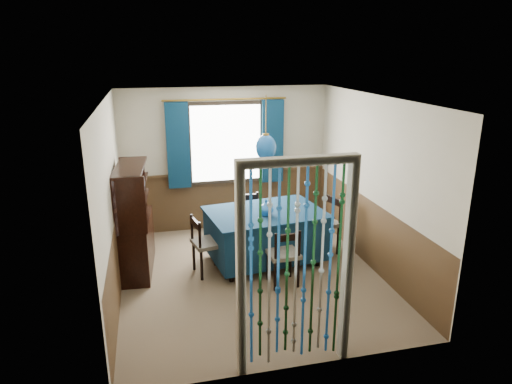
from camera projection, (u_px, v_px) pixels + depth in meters
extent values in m
plane|color=brown|center=(251.00, 276.00, 6.50)|extent=(4.00, 4.00, 0.00)
plane|color=silver|center=(251.00, 98.00, 5.75)|extent=(4.00, 4.00, 0.00)
plane|color=#B9B098|center=(226.00, 159.00, 7.98)|extent=(3.60, 0.00, 3.60)
plane|color=#B9B098|center=(298.00, 255.00, 4.27)|extent=(3.60, 0.00, 3.60)
plane|color=#B9B098|center=(112.00, 203.00, 5.73)|extent=(0.00, 4.00, 4.00)
plane|color=#B9B098|center=(373.00, 184.00, 6.52)|extent=(0.00, 4.00, 4.00)
plane|color=#452F1A|center=(227.00, 200.00, 8.19)|extent=(3.60, 0.00, 3.60)
plane|color=#452F1A|center=(296.00, 323.00, 4.51)|extent=(3.60, 0.00, 3.60)
plane|color=#452F1A|center=(118.00, 257.00, 5.95)|extent=(0.00, 4.00, 4.00)
plane|color=#452F1A|center=(369.00, 233.00, 6.74)|extent=(0.00, 4.00, 4.00)
cube|color=black|center=(226.00, 143.00, 7.85)|extent=(1.32, 0.12, 1.42)
cube|color=#0C2740|center=(265.00, 234.00, 6.83)|extent=(1.75, 1.30, 0.66)
cube|color=#0C2740|center=(265.00, 212.00, 6.73)|extent=(1.81, 1.37, 0.03)
cylinder|color=black|center=(231.00, 277.00, 6.34)|extent=(0.07, 0.07, 0.14)
cylinder|color=black|center=(317.00, 261.00, 6.81)|extent=(0.07, 0.07, 0.14)
cylinder|color=black|center=(215.00, 253.00, 7.08)|extent=(0.07, 0.07, 0.14)
cylinder|color=black|center=(293.00, 240.00, 7.55)|extent=(0.07, 0.07, 0.14)
cylinder|color=black|center=(275.00, 276.00, 6.06)|extent=(0.04, 0.04, 0.42)
cylinder|color=black|center=(298.00, 273.00, 6.14)|extent=(0.04, 0.04, 0.42)
cylinder|color=black|center=(268.00, 266.00, 6.34)|extent=(0.04, 0.04, 0.42)
cylinder|color=black|center=(290.00, 263.00, 6.43)|extent=(0.04, 0.04, 0.42)
cube|color=#5B5549|center=(283.00, 254.00, 6.17)|extent=(0.43, 0.41, 0.06)
cube|color=black|center=(288.00, 237.00, 5.93)|extent=(0.35, 0.06, 0.09)
cylinder|color=black|center=(276.00, 248.00, 5.92)|extent=(0.04, 0.04, 0.41)
cylinder|color=black|center=(299.00, 245.00, 6.01)|extent=(0.04, 0.04, 0.41)
cylinder|color=black|center=(257.00, 228.00, 7.68)|extent=(0.04, 0.04, 0.43)
cylinder|color=black|center=(237.00, 230.00, 7.61)|extent=(0.04, 0.04, 0.43)
cylinder|color=black|center=(261.00, 235.00, 7.38)|extent=(0.04, 0.04, 0.43)
cylinder|color=black|center=(241.00, 237.00, 7.31)|extent=(0.04, 0.04, 0.43)
cube|color=#5B5549|center=(249.00, 219.00, 7.42)|extent=(0.43, 0.41, 0.06)
cube|color=black|center=(247.00, 197.00, 7.49)|extent=(0.36, 0.05, 0.10)
cylinder|color=black|center=(257.00, 204.00, 7.56)|extent=(0.04, 0.04, 0.42)
cylinder|color=black|center=(237.00, 205.00, 7.49)|extent=(0.04, 0.04, 0.42)
cylinder|color=black|center=(194.00, 256.00, 6.63)|extent=(0.04, 0.04, 0.44)
cylinder|color=black|center=(202.00, 266.00, 6.33)|extent=(0.04, 0.04, 0.44)
cylinder|color=black|center=(215.00, 252.00, 6.77)|extent=(0.04, 0.04, 0.44)
cylinder|color=black|center=(224.00, 261.00, 6.47)|extent=(0.04, 0.04, 0.44)
cube|color=#5B5549|center=(208.00, 243.00, 6.48)|extent=(0.49, 0.50, 0.06)
cube|color=black|center=(195.00, 223.00, 6.31)|extent=(0.12, 0.37, 0.10)
cylinder|color=black|center=(192.00, 228.00, 6.50)|extent=(0.04, 0.04, 0.43)
cylinder|color=black|center=(200.00, 237.00, 6.20)|extent=(0.04, 0.04, 0.43)
cylinder|color=black|center=(338.00, 240.00, 7.14)|extent=(0.05, 0.05, 0.47)
cylinder|color=black|center=(323.00, 232.00, 7.45)|extent=(0.05, 0.05, 0.47)
cylinder|color=black|center=(320.00, 245.00, 6.97)|extent=(0.05, 0.05, 0.47)
cylinder|color=black|center=(305.00, 237.00, 7.28)|extent=(0.05, 0.05, 0.47)
cube|color=#5B5549|center=(322.00, 223.00, 7.13)|extent=(0.55, 0.56, 0.06)
cube|color=black|center=(333.00, 200.00, 7.12)|extent=(0.15, 0.39, 0.10)
cylinder|color=black|center=(340.00, 213.00, 7.01)|extent=(0.04, 0.04, 0.46)
cylinder|color=black|center=(325.00, 206.00, 7.32)|extent=(0.04, 0.04, 0.46)
cube|color=black|center=(137.00, 245.00, 6.60)|extent=(0.51, 1.22, 0.78)
cube|color=black|center=(132.00, 206.00, 5.84)|extent=(0.37, 0.08, 0.78)
cube|color=black|center=(133.00, 182.00, 6.89)|extent=(0.37, 0.08, 0.78)
cube|color=black|center=(130.00, 167.00, 6.25)|extent=(0.46, 1.22, 0.04)
cube|color=black|center=(119.00, 194.00, 6.32)|extent=(0.12, 1.17, 0.78)
cube|color=black|center=(135.00, 201.00, 6.40)|extent=(0.40, 1.14, 0.02)
cube|color=black|center=(134.00, 183.00, 6.33)|extent=(0.40, 1.14, 0.02)
cylinder|color=olive|center=(266.00, 122.00, 6.33)|extent=(0.01, 0.01, 0.73)
ellipsoid|color=#16529A|center=(266.00, 147.00, 6.44)|extent=(0.30, 0.30, 0.36)
cylinder|color=olive|center=(266.00, 135.00, 6.38)|extent=(0.09, 0.09, 0.03)
imported|color=#16529A|center=(266.00, 208.00, 6.55)|extent=(0.25, 0.25, 0.21)
imported|color=beige|center=(136.00, 205.00, 6.12)|extent=(0.21, 0.21, 0.05)
imported|color=beige|center=(138.00, 206.00, 6.76)|extent=(0.21, 0.21, 0.18)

